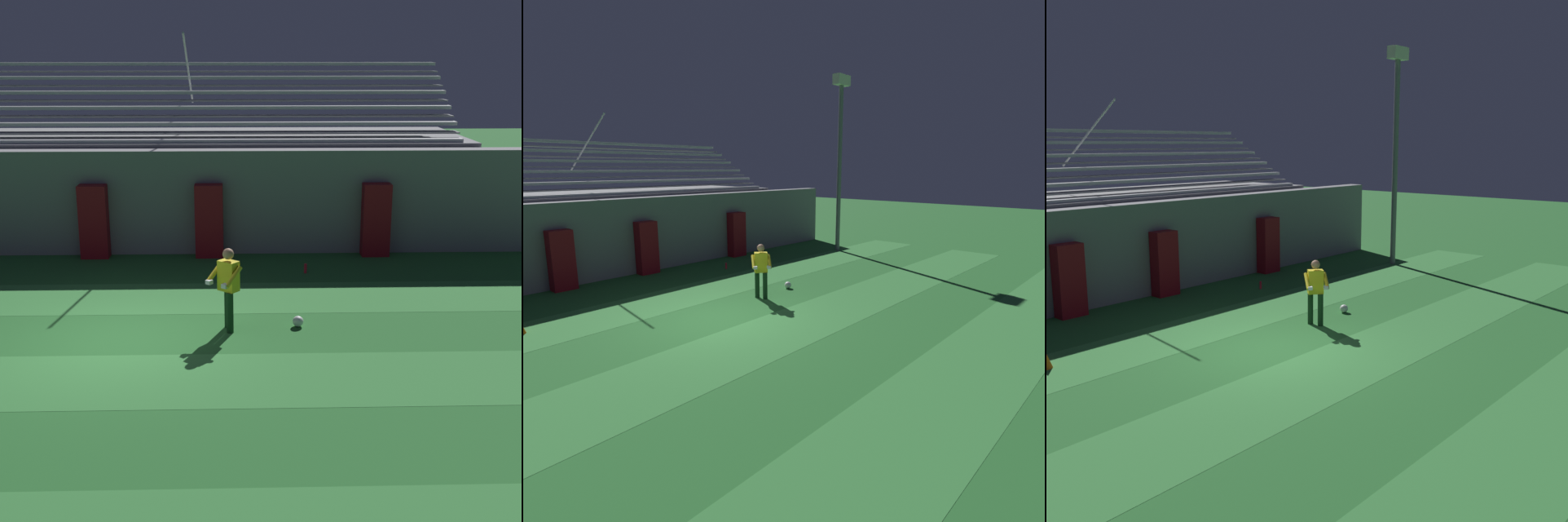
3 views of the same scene
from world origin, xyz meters
The scene contains 11 objects.
ground_plane centered at (0.00, 0.00, 0.00)m, with size 80.00×80.00×0.00m, color #286B2D.
turf_stripe_mid centered at (0.00, -1.75, 0.00)m, with size 28.00×2.12×0.01m, color #38843D.
turf_stripe_far centered at (0.00, 2.49, 0.00)m, with size 28.00×2.12×0.01m, color #38843D.
back_wall centered at (0.00, 6.50, 1.40)m, with size 24.00×0.60×2.80m, color gray.
padding_pillar_gate_left centered at (-1.53, 5.95, 0.98)m, with size 0.74×0.44×1.96m, color maroon.
padding_pillar_gate_right centered at (1.53, 5.95, 0.98)m, with size 0.74×0.44×1.96m, color maroon.
padding_pillar_far_right centered at (5.99, 5.95, 0.98)m, with size 0.74×0.44×1.96m, color maroon.
bleacher_stand centered at (0.00, 9.19, 1.51)m, with size 18.00×4.75×5.83m.
goalkeeper centered at (2.11, 0.51, 0.95)m, with size 0.74×0.73×1.67m.
soccer_ball centered at (3.49, 0.66, 0.11)m, with size 0.22×0.22×0.22m, color white.
water_bottle centered at (3.97, 4.34, 0.12)m, with size 0.07×0.07×0.24m, color red.
Camera 1 is at (2.36, -12.94, 5.27)m, focal length 50.00 mm.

